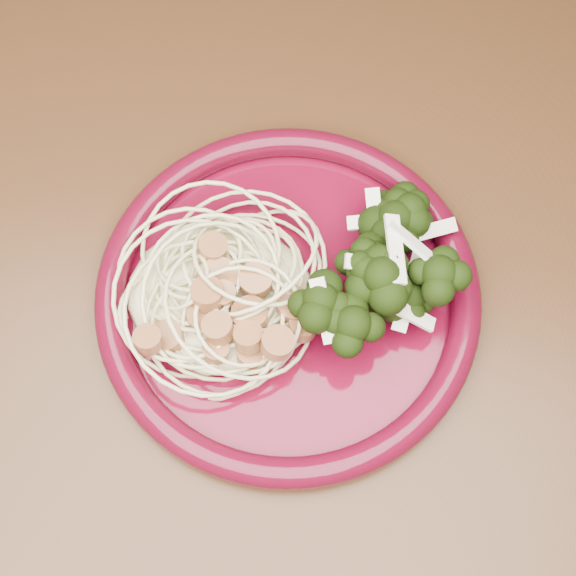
{
  "coord_description": "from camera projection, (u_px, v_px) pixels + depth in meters",
  "views": [
    {
      "loc": [
        -0.07,
        -0.19,
        1.23
      ],
      "look_at": [
        -0.11,
        0.0,
        0.77
      ],
      "focal_mm": 50.0,
      "sensor_mm": 36.0,
      "label": 1
    }
  ],
  "objects": [
    {
      "name": "dining_table",
      "position": [
        436.0,
        380.0,
        0.6
      ],
      "size": [
        1.2,
        0.8,
        0.75
      ],
      "color": "#472814",
      "rests_on": "ground"
    },
    {
      "name": "broccoli_pile",
      "position": [
        371.0,
        280.0,
        0.49
      ],
      "size": [
        0.11,
        0.15,
        0.05
      ],
      "primitive_type": "ellipsoid",
      "rotation": [
        0.0,
        0.0,
        0.24
      ],
      "color": "black",
      "rests_on": "dinner_plate"
    },
    {
      "name": "spaghetti_pile",
      "position": [
        221.0,
        291.0,
        0.5
      ],
      "size": [
        0.14,
        0.13,
        0.03
      ],
      "primitive_type": "ellipsoid",
      "rotation": [
        0.0,
        0.0,
        0.24
      ],
      "color": "beige",
      "rests_on": "dinner_plate"
    },
    {
      "name": "onion_garnish",
      "position": [
        376.0,
        259.0,
        0.46
      ],
      "size": [
        0.08,
        0.1,
        0.05
      ],
      "primitive_type": null,
      "rotation": [
        0.0,
        0.0,
        0.24
      ],
      "color": "white",
      "rests_on": "broccoli_pile"
    },
    {
      "name": "scallop_cluster",
      "position": [
        217.0,
        270.0,
        0.47
      ],
      "size": [
        0.14,
        0.14,
        0.04
      ],
      "primitive_type": null,
      "rotation": [
        0.0,
        0.0,
        0.24
      ],
      "color": "#A76839",
      "rests_on": "spaghetti_pile"
    },
    {
      "name": "dinner_plate",
      "position": [
        288.0,
        295.0,
        0.51
      ],
      "size": [
        0.3,
        0.3,
        0.02
      ],
      "rotation": [
        0.0,
        0.0,
        0.24
      ],
      "color": "#550619",
      "rests_on": "dining_table"
    }
  ]
}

